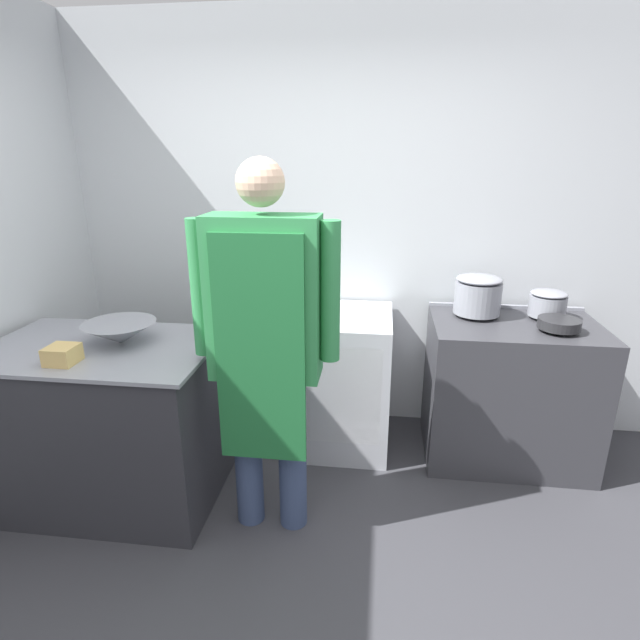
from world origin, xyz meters
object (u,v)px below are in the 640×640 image
(plastic_tub, at_px, (62,355))
(stove, at_px, (508,391))
(sauce_pot, at_px, (548,303))
(mixing_bowl, at_px, (120,333))
(stock_pot, at_px, (478,294))
(person_cook, at_px, (265,332))
(saute_pan, at_px, (559,324))
(fridge_unit, at_px, (339,379))

(plastic_tub, bearing_deg, stove, 21.86)
(stove, bearing_deg, sauce_pot, 31.24)
(sauce_pot, bearing_deg, mixing_bowl, -162.23)
(mixing_bowl, bearing_deg, stock_pot, 21.28)
(mixing_bowl, distance_m, plastic_tub, 0.32)
(person_cook, height_order, sauce_pot, person_cook)
(stove, bearing_deg, person_cook, -148.74)
(person_cook, xyz_separation_m, mixing_bowl, (-0.82, 0.17, -0.10))
(mixing_bowl, distance_m, saute_pan, 2.40)
(stove, relative_size, saute_pan, 4.24)
(mixing_bowl, bearing_deg, stove, 16.41)
(plastic_tub, xyz_separation_m, stock_pot, (2.07, 1.04, 0.08))
(person_cook, distance_m, stock_pot, 1.45)
(person_cook, distance_m, sauce_pot, 1.79)
(saute_pan, bearing_deg, fridge_unit, 173.37)
(sauce_pot, bearing_deg, plastic_tub, -157.35)
(plastic_tub, bearing_deg, saute_pan, 17.90)
(stove, relative_size, stock_pot, 3.49)
(stock_pot, relative_size, sauce_pot, 1.30)
(person_cook, relative_size, plastic_tub, 13.64)
(plastic_tub, bearing_deg, person_cook, 6.55)
(fridge_unit, distance_m, person_cook, 1.07)
(fridge_unit, distance_m, stock_pot, 1.02)
(stock_pot, bearing_deg, person_cook, -140.18)
(fridge_unit, bearing_deg, plastic_tub, -142.39)
(fridge_unit, distance_m, saute_pan, 1.35)
(person_cook, height_order, mixing_bowl, person_cook)
(stove, distance_m, sauce_pot, 0.59)
(mixing_bowl, relative_size, saute_pan, 1.62)
(mixing_bowl, height_order, stock_pot, stock_pot)
(stock_pot, bearing_deg, fridge_unit, -173.95)
(mixing_bowl, height_order, saute_pan, mixing_bowl)
(person_cook, distance_m, saute_pan, 1.68)
(fridge_unit, height_order, plastic_tub, plastic_tub)
(fridge_unit, distance_m, mixing_bowl, 1.37)
(mixing_bowl, bearing_deg, person_cook, -12.08)
(person_cook, xyz_separation_m, stock_pot, (1.11, 0.93, -0.03))
(fridge_unit, xyz_separation_m, mixing_bowl, (-1.09, -0.66, 0.51))
(person_cook, bearing_deg, stock_pot, 39.82)
(stock_pot, distance_m, sauce_pot, 0.42)
(saute_pan, bearing_deg, stove, 149.26)
(plastic_tub, xyz_separation_m, saute_pan, (2.48, 0.80, -0.01))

